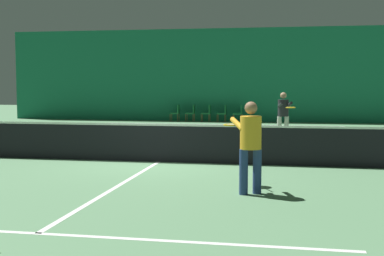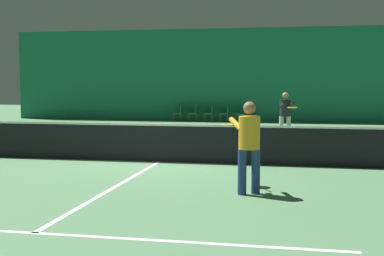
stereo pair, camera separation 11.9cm
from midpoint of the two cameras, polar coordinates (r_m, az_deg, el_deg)
The scene contains 14 objects.
ground_plane at distance 13.31m, azimuth -3.29°, elevation -3.63°, with size 60.00×60.00×0.00m, color #56845B.
backdrop_curtain at distance 27.00m, azimuth 4.24°, elevation 5.65°, with size 23.00×0.12×4.66m.
court_line_baseline_far at distance 24.93m, azimuth 3.60°, elevation 0.36°, with size 11.00×0.10×0.00m.
court_line_service_far at distance 19.52m, azimuth 1.44°, elevation -0.89°, with size 8.25×0.10×0.00m.
court_line_service_near at distance 7.42m, azimuth -16.03°, elevation -10.72°, with size 8.25×0.10×0.00m.
court_line_centre at distance 13.31m, azimuth -3.29°, elevation -3.63°, with size 0.10×12.80×0.00m.
tennis_net at distance 13.24m, azimuth -3.30°, elevation -1.45°, with size 12.00×0.10×1.07m.
player_near at distance 9.47m, azimuth 6.39°, elevation -1.31°, with size 0.91×1.35×1.64m.
player_far at distance 18.71m, azimuth 10.11°, elevation 1.69°, with size 0.69×1.38×1.63m.
courtside_chair_0 at distance 26.93m, azimuth -1.27°, elevation 1.74°, with size 0.44×0.44×0.84m.
courtside_chair_1 at distance 26.77m, azimuth 0.39°, elevation 1.72°, with size 0.44×0.44×0.84m.
courtside_chair_2 at distance 26.63m, azimuth 2.07°, elevation 1.70°, with size 0.44×0.44×0.84m.
courtside_chair_3 at distance 26.52m, azimuth 3.77°, elevation 1.68°, with size 0.44×0.44×0.84m.
courtside_chair_4 at distance 26.42m, azimuth 5.48°, elevation 1.66°, with size 0.44×0.44×0.84m.
Camera 2 is at (3.37, -12.72, 1.98)m, focal length 50.00 mm.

